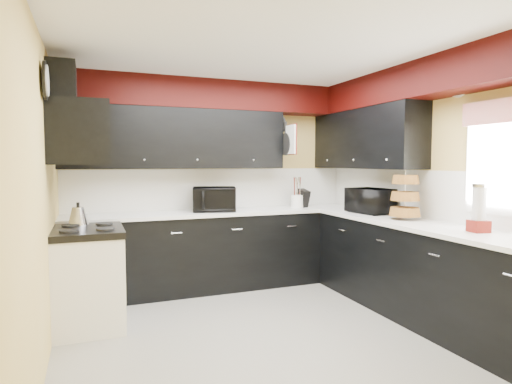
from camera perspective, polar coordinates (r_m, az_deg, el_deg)
ground at (r=4.04m, az=1.83°, el=-18.19°), size 3.60×3.60×0.00m
wall_back at (r=5.45m, az=-5.62°, el=1.09°), size 3.60×0.06×2.50m
wall_right at (r=4.75m, az=22.24°, el=0.39°), size 0.06×3.60×2.50m
wall_left at (r=3.46m, az=-26.68°, el=-0.98°), size 0.06×3.60×2.50m
ceiling at (r=3.86m, az=1.92°, el=18.62°), size 3.60×3.60×0.06m
cab_back at (r=5.26m, az=-4.66°, el=-7.80°), size 3.60×0.60×0.90m
cab_right at (r=4.45m, az=21.82°, el=-10.25°), size 0.60×3.00×0.90m
counter_back at (r=5.19m, az=-4.69°, el=-2.71°), size 3.62×0.64×0.04m
counter_right at (r=4.36m, az=21.98°, el=-4.26°), size 0.64×3.02×0.04m
splash_back at (r=5.44m, az=-5.59°, el=0.45°), size 3.60×0.02×0.50m
splash_right at (r=4.75m, az=22.13°, el=-0.33°), size 0.02×3.60×0.50m
upper_back at (r=5.16m, az=-10.52°, el=6.99°), size 2.60×0.35×0.70m
upper_right at (r=5.34m, az=14.29°, el=6.83°), size 0.35×1.80×0.70m
soffit_back at (r=5.33m, az=-5.16°, el=12.63°), size 3.60×0.36×0.35m
soffit_right at (r=4.56m, az=22.52°, el=13.80°), size 0.36×3.24×0.35m
stove at (r=4.33m, az=-21.37°, el=-10.94°), size 0.60×0.75×0.86m
cooktop at (r=4.23m, az=-21.53°, el=-4.90°), size 0.62×0.77×0.06m
hood at (r=4.19m, az=-22.53°, el=7.19°), size 0.50×0.78×0.55m
hood_duct at (r=4.24m, az=-24.49°, el=12.80°), size 0.24×0.40×0.40m
window at (r=4.13m, az=30.85°, el=3.79°), size 0.03×0.86×0.96m
valance at (r=4.11m, az=30.57°, el=9.39°), size 0.04×0.88×0.20m
pan_top at (r=5.51m, az=3.39°, el=8.94°), size 0.03×0.22×0.40m
pan_mid at (r=5.37m, az=3.96°, el=6.39°), size 0.03×0.28×0.46m
pan_low at (r=5.61m, az=2.82°, el=5.99°), size 0.03×0.24×0.42m
cut_board at (r=5.27m, az=4.63°, el=6.98°), size 0.03×0.26×0.35m
baskets at (r=4.61m, az=19.26°, el=-0.51°), size 0.27×0.27×0.50m
clock at (r=3.75m, az=-26.29°, el=13.19°), size 0.03×0.30×0.30m
deco_plate at (r=4.54m, az=25.42°, el=12.82°), size 0.03×0.24×0.24m
toaster_oven at (r=5.11m, az=-5.57°, el=-0.96°), size 0.59×0.53×0.29m
microwave at (r=5.08m, az=15.03°, el=-1.13°), size 0.40×0.55×0.28m
utensil_crock at (r=5.51m, az=5.50°, el=-1.25°), size 0.18×0.18×0.16m
knife_block at (r=5.57m, az=6.26°, el=-0.87°), size 0.13×0.17×0.23m
kettle at (r=4.50m, az=-22.62°, el=-2.95°), size 0.22×0.22×0.17m
dispenser_a at (r=4.02m, az=27.60°, el=-2.12°), size 0.16×0.16×0.38m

